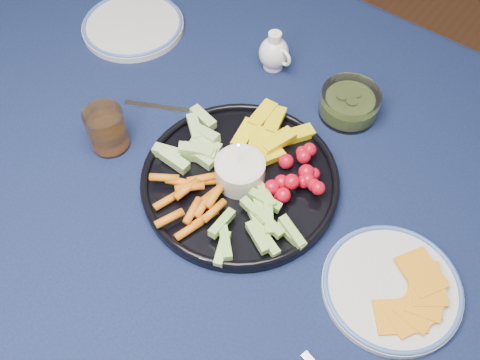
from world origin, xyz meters
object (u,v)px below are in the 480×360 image
Objects in this scene: creamer_pitcher at (274,53)px; cheese_plate at (392,286)px; dining_table at (286,228)px; side_plate_extra at (133,25)px; crudite_platter at (239,177)px; pickle_bowl at (349,104)px; juice_tumbler at (107,131)px.

creamer_pitcher reaches higher than cheese_plate.
dining_table is 8.08× the size of cheese_plate.
crudite_platter is at bearing -22.93° from side_plate_extra.
pickle_bowl is 0.43m from juice_tumbler.
cheese_plate is at bearing -2.33° from crudite_platter.
side_plate_extra is (-0.48, -0.07, -0.01)m from pickle_bowl.
juice_tumbler is 0.31m from side_plate_extra.
juice_tumbler is (-0.32, -0.09, 0.12)m from dining_table.
creamer_pitcher is at bearing 71.64° from juice_tumbler.
crudite_platter is 1.60× the size of cheese_plate.
dining_table is at bearing -49.38° from creamer_pitcher.
crudite_platter reaches higher than pickle_bowl.
crudite_platter is 3.07× the size of pickle_bowl.
creamer_pitcher is 0.31m from side_plate_extra.
creamer_pitcher is 0.38× the size of side_plate_extra.
creamer_pitcher is 0.18m from pickle_bowl.
juice_tumbler reaches higher than pickle_bowl.
juice_tumbler is at bearing -173.61° from cheese_plate.
creamer_pitcher is (-0.12, 0.27, 0.02)m from crudite_platter.
juice_tumbler is at bearing -132.37° from pickle_bowl.
cheese_plate reaches higher than dining_table.
crudite_platter reaches higher than juice_tumbler.
side_plate_extra is at bearing 165.14° from cheese_plate.
dining_table is 0.34m from creamer_pitcher.
cheese_plate is 0.53m from juice_tumbler.
pickle_bowl is at bearing 8.57° from side_plate_extra.
creamer_pitcher reaches higher than dining_table.
pickle_bowl is at bearing -5.11° from creamer_pitcher.
crudite_platter is 0.46m from side_plate_extra.
crudite_platter is 0.29m from creamer_pitcher.
dining_table is at bearing -83.18° from pickle_bowl.
crudite_platter is 0.30m from cheese_plate.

